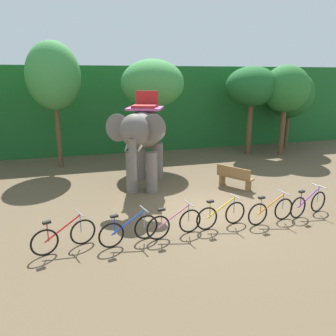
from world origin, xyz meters
name	(u,v)px	position (x,y,z in m)	size (l,w,h in m)	color
ground_plane	(207,211)	(0.00, 0.00, 0.00)	(80.00, 80.00, 0.00)	brown
foliage_hedge	(136,106)	(0.00, 12.33, 2.45)	(36.00, 6.00, 4.89)	#1E6028
tree_far_left	(53,77)	(-4.81, 7.12, 4.32)	(2.47, 2.47, 5.91)	brown
tree_center_right	(153,84)	(-0.29, 6.41, 3.98)	(3.03, 3.03, 5.14)	brown
tree_right	(252,87)	(5.51, 7.17, 3.76)	(2.88, 2.88, 4.87)	brown
tree_center	(286,89)	(7.19, 6.46, 3.65)	(2.53, 2.53, 4.93)	brown
tree_far_right	(290,94)	(8.64, 8.04, 3.28)	(2.79, 2.79, 4.70)	brown
elephant	(144,134)	(-1.51, 2.92, 2.20)	(2.88, 4.20, 3.78)	#665E56
bike_red	(64,236)	(-4.55, -1.37, 0.39)	(1.63, 0.71, 0.92)	black
bike_blue	(129,230)	(-2.89, -1.49, 0.39)	(1.68, 0.57, 0.92)	black
bike_pink	(174,223)	(-1.60, -1.43, 0.39)	(1.69, 0.52, 0.92)	black
bike_yellow	(221,215)	(-0.09, -1.25, 0.39)	(1.70, 0.52, 0.92)	black
bike_orange	(271,211)	(1.50, -1.40, 0.39)	(1.70, 0.52, 0.92)	black
bike_purple	(308,204)	(2.99, -1.23, 0.39)	(1.67, 0.61, 0.92)	black
wooden_bench	(234,176)	(1.94, 1.88, 0.48)	(1.14, 1.49, 0.89)	brown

